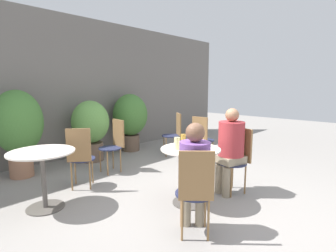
% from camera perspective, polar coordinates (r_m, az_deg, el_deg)
% --- Properties ---
extents(ground_plane, '(20.00, 20.00, 0.00)m').
position_cam_1_polar(ground_plane, '(3.63, 8.62, -16.59)').
color(ground_plane, gray).
extents(storefront_wall, '(10.00, 0.06, 3.00)m').
position_cam_1_polar(storefront_wall, '(6.00, -20.03, 7.79)').
color(storefront_wall, slate).
rests_on(storefront_wall, ground_plane).
extents(cafe_table_near, '(0.77, 0.77, 0.75)m').
position_cam_1_polar(cafe_table_near, '(3.46, 4.88, -8.00)').
color(cafe_table_near, '#514C47').
rests_on(cafe_table_near, ground_plane).
extents(cafe_table_far, '(0.79, 0.79, 0.75)m').
position_cam_1_polar(cafe_table_far, '(3.65, -25.64, -7.84)').
color(cafe_table_far, '#514C47').
rests_on(cafe_table_far, ground_plane).
extents(bistro_chair_0, '(0.46, 0.46, 0.94)m').
position_cam_1_polar(bistro_chair_0, '(2.68, 6.00, -13.02)').
color(bistro_chair_0, '#232847').
rests_on(bistro_chair_0, ground_plane).
extents(bistro_chair_1, '(0.44, 0.43, 0.94)m').
position_cam_1_polar(bistro_chair_1, '(3.96, 14.98, -6.04)').
color(bistro_chair_1, '#232847').
rests_on(bistro_chair_1, ground_plane).
extents(bistro_chair_2, '(0.41, 0.40, 0.94)m').
position_cam_1_polar(bistro_chair_2, '(5.31, 7.37, -2.07)').
color(bistro_chair_2, '#232847').
rests_on(bistro_chair_2, ground_plane).
extents(bistro_chair_3, '(0.46, 0.46, 0.94)m').
position_cam_1_polar(bistro_chair_3, '(5.86, 1.54, -0.98)').
color(bistro_chair_3, '#232847').
rests_on(bistro_chair_3, ground_plane).
extents(bistro_chair_4, '(0.41, 0.40, 0.94)m').
position_cam_1_polar(bistro_chair_4, '(4.83, -11.54, -3.24)').
color(bistro_chair_4, '#232847').
rests_on(bistro_chair_4, ground_plane).
extents(bistro_chair_5, '(0.46, 0.46, 0.94)m').
position_cam_1_polar(bistro_chair_5, '(4.11, -18.59, -5.65)').
color(bistro_chair_5, '#232847').
rests_on(bistro_chair_5, ground_plane).
extents(seated_person_0, '(0.41, 0.40, 1.18)m').
position_cam_1_polar(seated_person_0, '(2.77, 5.79, -8.98)').
color(seated_person_0, gray).
rests_on(seated_person_0, ground_plane).
extents(seated_person_1, '(0.42, 0.40, 1.24)m').
position_cam_1_polar(seated_person_1, '(3.82, 13.40, -3.88)').
color(seated_person_1, gray).
rests_on(seated_person_1, ground_plane).
extents(beer_glass_0, '(0.07, 0.07, 0.14)m').
position_cam_1_polar(beer_glass_0, '(3.51, 7.24, -3.28)').
color(beer_glass_0, '#DBC65B').
rests_on(beer_glass_0, cafe_table_near).
extents(beer_glass_1, '(0.07, 0.07, 0.16)m').
position_cam_1_polar(beer_glass_1, '(3.55, 3.34, -3.02)').
color(beer_glass_1, '#B28433').
rests_on(beer_glass_1, cafe_table_near).
extents(beer_glass_2, '(0.07, 0.07, 0.16)m').
position_cam_1_polar(beer_glass_2, '(3.31, 1.99, -3.82)').
color(beer_glass_2, beige).
rests_on(beer_glass_2, cafe_table_near).
extents(beer_glass_3, '(0.06, 0.06, 0.16)m').
position_cam_1_polar(beer_glass_3, '(3.21, 5.61, -4.22)').
color(beer_glass_3, beige).
rests_on(beer_glass_3, cafe_table_near).
extents(potted_plant_0, '(0.79, 0.79, 1.49)m').
position_cam_1_polar(potted_plant_0, '(5.05, -29.86, 0.10)').
color(potted_plant_0, '#93664C').
rests_on(potted_plant_0, ground_plane).
extents(potted_plant_1, '(0.75, 0.75, 1.25)m').
position_cam_1_polar(potted_plant_1, '(5.60, -16.49, -0.05)').
color(potted_plant_1, brown).
rests_on(potted_plant_1, ground_plane).
extents(potted_plant_2, '(0.81, 0.81, 1.36)m').
position_cam_1_polar(potted_plant_2, '(6.29, -8.21, 1.91)').
color(potted_plant_2, brown).
rests_on(potted_plant_2, ground_plane).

